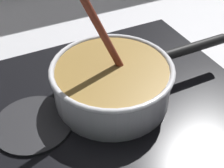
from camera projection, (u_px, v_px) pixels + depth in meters
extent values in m
cube|color=#B7B7BC|center=(140.00, 168.00, 0.55)|extent=(2.40, 1.60, 0.04)
cube|color=black|center=(112.00, 100.00, 0.64)|extent=(0.56, 0.48, 0.01)
torus|color=#592D0C|center=(112.00, 97.00, 0.64)|extent=(0.20, 0.20, 0.01)
cylinder|color=#262628|center=(33.00, 124.00, 0.58)|extent=(0.15, 0.15, 0.01)
cylinder|color=silver|center=(112.00, 84.00, 0.61)|extent=(0.23, 0.23, 0.08)
cylinder|color=olive|center=(112.00, 82.00, 0.61)|extent=(0.22, 0.22, 0.07)
torus|color=silver|center=(112.00, 68.00, 0.59)|extent=(0.24, 0.24, 0.01)
cylinder|color=black|center=(194.00, 47.00, 0.66)|extent=(0.16, 0.02, 0.02)
cylinder|color=beige|center=(105.00, 81.00, 0.58)|extent=(0.03, 0.03, 0.01)
cylinder|color=#E5CC7A|center=(131.00, 49.00, 0.66)|extent=(0.03, 0.03, 0.01)
cylinder|color=#E5CC7A|center=(90.00, 54.00, 0.64)|extent=(0.03, 0.03, 0.01)
cylinder|color=#EDD88C|center=(143.00, 61.00, 0.62)|extent=(0.03, 0.03, 0.01)
cylinder|color=#EDD88C|center=(108.00, 65.00, 0.61)|extent=(0.03, 0.03, 0.01)
cylinder|color=#E5CC7A|center=(95.00, 93.00, 0.55)|extent=(0.03, 0.03, 0.01)
cylinder|color=#E5CC7A|center=(123.00, 103.00, 0.53)|extent=(0.03, 0.03, 0.01)
cylinder|color=#EDD88C|center=(149.00, 81.00, 0.58)|extent=(0.04, 0.04, 0.01)
cylinder|color=maroon|center=(92.00, 14.00, 0.52)|extent=(0.12, 0.06, 0.26)
cube|color=brown|center=(123.00, 71.00, 0.61)|extent=(0.05, 0.04, 0.01)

